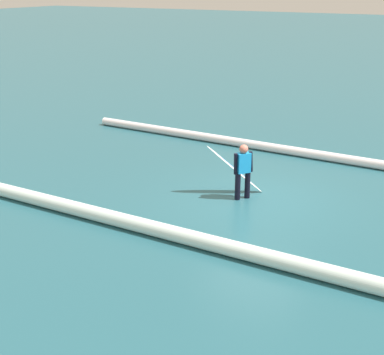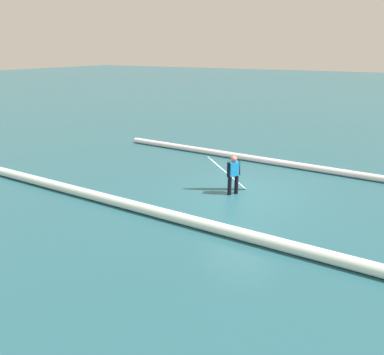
{
  "view_description": "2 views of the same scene",
  "coord_description": "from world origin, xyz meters",
  "views": [
    {
      "loc": [
        -4.89,
        11.94,
        5.19
      ],
      "look_at": [
        0.6,
        2.21,
        1.15
      ],
      "focal_mm": 51.08,
      "sensor_mm": 36.0,
      "label": 1
    },
    {
      "loc": [
        -4.34,
        11.24,
        4.88
      ],
      "look_at": [
        0.87,
        2.09,
        1.12
      ],
      "focal_mm": 33.6,
      "sensor_mm": 36.0,
      "label": 2
    }
  ],
  "objects": [
    {
      "name": "ground_plane",
      "position": [
        0.0,
        0.0,
        0.0
      ],
      "size": [
        165.16,
        165.16,
        0.0
      ],
      "primitive_type": "plane",
      "color": "#265B68"
    },
    {
      "name": "surfer",
      "position": [
        0.29,
        0.17,
        0.79
      ],
      "size": [
        0.36,
        0.48,
        1.42
      ],
      "rotation": [
        0.0,
        0.0,
        4.08
      ],
      "color": "black",
      "rests_on": "ground_plane"
    },
    {
      "name": "surfboard",
      "position": [
        0.63,
        -0.08,
        0.65
      ],
      "size": [
        1.38,
        1.04,
        1.33
      ],
      "color": "white",
      "rests_on": "ground_plane"
    },
    {
      "name": "wave_crest_foreground",
      "position": [
        0.89,
        -3.94,
        0.14
      ],
      "size": [
        14.23,
        0.6,
        0.28
      ],
      "primitive_type": "cylinder",
      "rotation": [
        0.0,
        1.57,
        -0.02
      ],
      "color": "white",
      "rests_on": "ground_plane"
    },
    {
      "name": "wave_crest_midground",
      "position": [
        1.26,
        3.06,
        0.17
      ],
      "size": [
        18.12,
        0.48,
        0.33
      ],
      "primitive_type": "cylinder",
      "rotation": [
        0.0,
        1.57,
        -0.01
      ],
      "color": "white",
      "rests_on": "ground_plane"
    }
  ]
}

